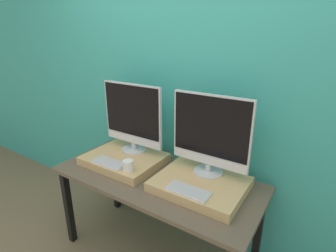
{
  "coord_description": "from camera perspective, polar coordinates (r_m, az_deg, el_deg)",
  "views": [
    {
      "loc": [
        0.99,
        -1.01,
        1.71
      ],
      "look_at": [
        0.0,
        0.5,
        1.06
      ],
      "focal_mm": 28.0,
      "sensor_mm": 36.0,
      "label": 1
    }
  ],
  "objects": [
    {
      "name": "keyboard_right",
      "position": [
        1.66,
        4.44,
        -13.91
      ],
      "size": [
        0.27,
        0.12,
        0.01
      ],
      "color": "silver",
      "rests_on": "wooden_riser_right"
    },
    {
      "name": "monitor_right",
      "position": [
        1.76,
        9.2,
        -1.69
      ],
      "size": [
        0.55,
        0.2,
        0.56
      ],
      "color": "silver",
      "rests_on": "wooden_riser_right"
    },
    {
      "name": "keyboard_left",
      "position": [
        2.03,
        -12.68,
        -7.81
      ],
      "size": [
        0.27,
        0.12,
        0.01
      ],
      "color": "silver",
      "rests_on": "wooden_riser_left"
    },
    {
      "name": "monitor_left",
      "position": [
        2.11,
        -7.74,
        1.99
      ],
      "size": [
        0.55,
        0.2,
        0.56
      ],
      "color": "silver",
      "rests_on": "wooden_riser_left"
    },
    {
      "name": "mug",
      "position": [
        1.89,
        -8.65,
        -8.53
      ],
      "size": [
        0.08,
        0.08,
        0.08
      ],
      "color": "white",
      "rests_on": "wooden_riser_left"
    },
    {
      "name": "workbench",
      "position": [
        1.99,
        -2.62,
        -12.95
      ],
      "size": [
        1.53,
        0.68,
        0.72
      ],
      "color": "brown",
      "rests_on": "ground_plane"
    },
    {
      "name": "wooden_riser_left",
      "position": [
        2.15,
        -9.45,
        -7.11
      ],
      "size": [
        0.59,
        0.47,
        0.07
      ],
      "color": "tan",
      "rests_on": "workbench"
    },
    {
      "name": "wall_back",
      "position": [
        2.06,
        3.79,
        8.19
      ],
      "size": [
        8.0,
        0.04,
        2.6
      ],
      "color": "teal",
      "rests_on": "ground_plane"
    },
    {
      "name": "wooden_riser_right",
      "position": [
        1.81,
        7.0,
        -12.46
      ],
      "size": [
        0.59,
        0.47,
        0.07
      ],
      "color": "tan",
      "rests_on": "workbench"
    }
  ]
}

